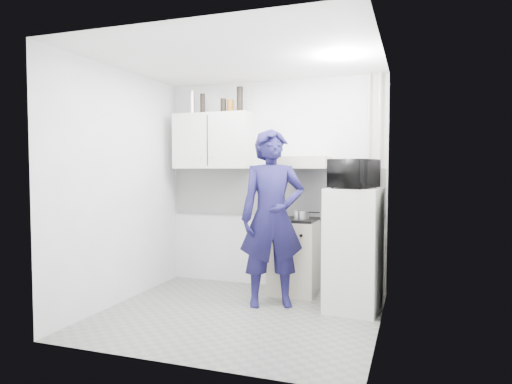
% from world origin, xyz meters
% --- Properties ---
extents(floor, '(2.80, 2.80, 0.00)m').
position_xyz_m(floor, '(0.00, 0.00, 0.00)').
color(floor, slate).
rests_on(floor, ground).
extents(ceiling, '(2.80, 2.80, 0.00)m').
position_xyz_m(ceiling, '(0.00, 0.00, 2.60)').
color(ceiling, white).
rests_on(ceiling, wall_back).
extents(wall_back, '(2.80, 0.00, 2.80)m').
position_xyz_m(wall_back, '(0.00, 1.25, 1.30)').
color(wall_back, white).
rests_on(wall_back, floor).
extents(wall_left, '(0.00, 2.60, 2.60)m').
position_xyz_m(wall_left, '(-1.40, 0.00, 1.30)').
color(wall_left, white).
rests_on(wall_left, floor).
extents(wall_right, '(0.00, 2.60, 2.60)m').
position_xyz_m(wall_right, '(1.40, 0.00, 1.30)').
color(wall_right, white).
rests_on(wall_right, floor).
extents(person, '(0.83, 0.71, 1.92)m').
position_xyz_m(person, '(0.24, 0.44, 0.96)').
color(person, '#16133E').
rests_on(person, floor).
extents(stove, '(0.55, 0.55, 0.87)m').
position_xyz_m(stove, '(0.34, 1.00, 0.44)').
color(stove, beige).
rests_on(stove, floor).
extents(fridge, '(0.59, 0.59, 1.29)m').
position_xyz_m(fridge, '(1.10, 0.53, 0.65)').
color(fridge, silver).
rests_on(fridge, floor).
extents(stove_top, '(0.52, 0.52, 0.03)m').
position_xyz_m(stove_top, '(0.34, 1.00, 0.89)').
color(stove_top, black).
rests_on(stove_top, stove).
extents(saucepan, '(0.18, 0.18, 0.10)m').
position_xyz_m(saucepan, '(0.44, 0.95, 0.96)').
color(saucepan, silver).
rests_on(saucepan, stove_top).
extents(microwave, '(0.62, 0.50, 0.30)m').
position_xyz_m(microwave, '(1.10, 0.53, 1.45)').
color(microwave, black).
rests_on(microwave, fridge).
extents(bottle_b, '(0.08, 0.08, 0.31)m').
position_xyz_m(bottle_b, '(-1.05, 1.07, 2.35)').
color(bottle_b, silver).
rests_on(bottle_b, upper_cabinet).
extents(bottle_c, '(0.06, 0.06, 0.26)m').
position_xyz_m(bottle_c, '(-0.90, 1.07, 2.33)').
color(bottle_c, black).
rests_on(bottle_c, upper_cabinet).
extents(canister_a, '(0.07, 0.07, 0.18)m').
position_xyz_m(canister_a, '(-0.61, 1.07, 2.29)').
color(canister_a, black).
rests_on(canister_a, upper_cabinet).
extents(canister_b, '(0.09, 0.09, 0.16)m').
position_xyz_m(canister_b, '(-0.51, 1.07, 2.28)').
color(canister_b, brown).
rests_on(canister_b, upper_cabinet).
extents(bottle_e, '(0.08, 0.08, 0.32)m').
position_xyz_m(bottle_e, '(-0.39, 1.07, 2.36)').
color(bottle_e, black).
rests_on(bottle_e, upper_cabinet).
extents(upper_cabinet, '(1.00, 0.35, 0.70)m').
position_xyz_m(upper_cabinet, '(-0.75, 1.07, 1.85)').
color(upper_cabinet, silver).
rests_on(upper_cabinet, wall_back).
extents(range_hood, '(0.60, 0.50, 0.14)m').
position_xyz_m(range_hood, '(0.45, 1.00, 1.57)').
color(range_hood, beige).
rests_on(range_hood, wall_back).
extents(backsplash, '(2.74, 0.03, 0.60)m').
position_xyz_m(backsplash, '(0.00, 1.24, 1.20)').
color(backsplash, white).
rests_on(backsplash, wall_back).
extents(pipe_a, '(0.05, 0.05, 2.60)m').
position_xyz_m(pipe_a, '(1.30, 1.17, 1.30)').
color(pipe_a, beige).
rests_on(pipe_a, floor).
extents(pipe_b, '(0.04, 0.04, 2.60)m').
position_xyz_m(pipe_b, '(1.18, 1.17, 1.30)').
color(pipe_b, beige).
rests_on(pipe_b, floor).
extents(ceiling_spot_fixture, '(0.10, 0.10, 0.02)m').
position_xyz_m(ceiling_spot_fixture, '(1.00, 0.20, 2.57)').
color(ceiling_spot_fixture, white).
rests_on(ceiling_spot_fixture, ceiling).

